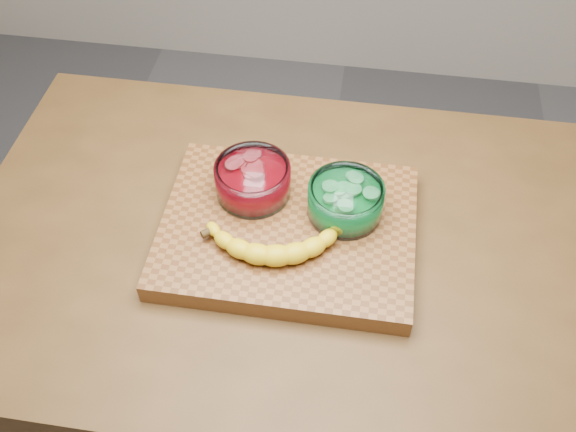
# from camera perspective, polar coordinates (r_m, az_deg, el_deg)

# --- Properties ---
(ground) EXTENTS (3.50, 3.50, 0.00)m
(ground) POSITION_cam_1_polar(r_m,az_deg,el_deg) (1.96, -0.00, -18.52)
(ground) COLOR #56565B
(ground) RESTS_ON ground
(counter) EXTENTS (1.20, 0.80, 0.90)m
(counter) POSITION_cam_1_polar(r_m,az_deg,el_deg) (1.55, -0.00, -12.32)
(counter) COLOR #503418
(counter) RESTS_ON ground
(cutting_board) EXTENTS (0.45, 0.35, 0.04)m
(cutting_board) POSITION_cam_1_polar(r_m,az_deg,el_deg) (1.15, -0.00, -1.29)
(cutting_board) COLOR brown
(cutting_board) RESTS_ON counter
(bowl_red) EXTENTS (0.14, 0.14, 0.06)m
(bowl_red) POSITION_cam_1_polar(r_m,az_deg,el_deg) (1.17, -3.14, 3.23)
(bowl_red) COLOR white
(bowl_red) RESTS_ON cutting_board
(bowl_green) EXTENTS (0.13, 0.13, 0.06)m
(bowl_green) POSITION_cam_1_polar(r_m,az_deg,el_deg) (1.14, 5.13, 1.40)
(bowl_green) COLOR white
(bowl_green) RESTS_ON cutting_board
(banana) EXTENTS (0.27, 0.14, 0.04)m
(banana) POSITION_cam_1_polar(r_m,az_deg,el_deg) (1.09, -1.28, -1.90)
(banana) COLOR yellow
(banana) RESTS_ON cutting_board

